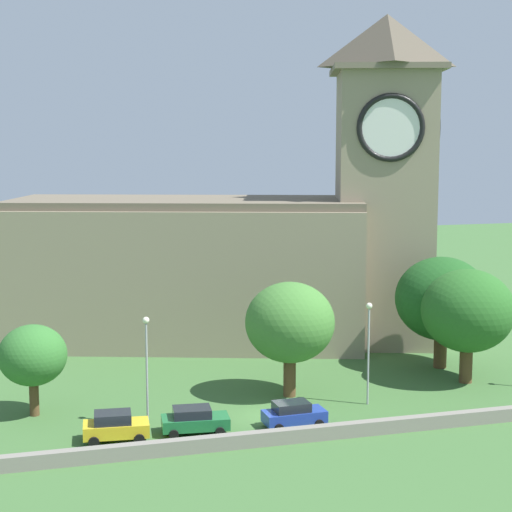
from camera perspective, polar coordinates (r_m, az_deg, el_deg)
ground_plane at (r=72.00m, az=-2.69°, el=-7.06°), size 200.00×200.00×0.00m
church at (r=77.40m, az=-0.93°, el=0.76°), size 40.10×22.63×29.45m
quay_barrier at (r=53.19m, az=2.43°, el=-11.97°), size 52.55×0.70×0.89m
car_yellow at (r=54.00m, az=-9.45°, el=-11.24°), size 4.18×2.56×1.81m
car_green at (r=54.84m, az=-4.16°, el=-10.94°), size 4.43×2.63×1.64m
car_blue at (r=55.85m, az=2.54°, el=-10.57°), size 4.09×2.20×1.66m
streetlamp_west_mid at (r=55.33m, az=-7.38°, el=-6.53°), size 0.44×0.44×7.21m
streetlamp_central at (r=59.74m, az=7.59°, el=-5.44°), size 0.44×0.44×7.27m
tree_by_tower at (r=70.29m, az=12.39°, el=-2.84°), size 7.53×7.53×9.12m
tree_riverside_east at (r=66.40m, az=14.06°, el=-3.61°), size 7.04×7.04×8.78m
tree_riverside_west at (r=58.95m, az=-14.80°, el=-6.50°), size 4.58×4.58×6.23m
tree_churchyard at (r=61.03m, az=2.30°, el=-4.51°), size 6.46×6.46×8.38m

